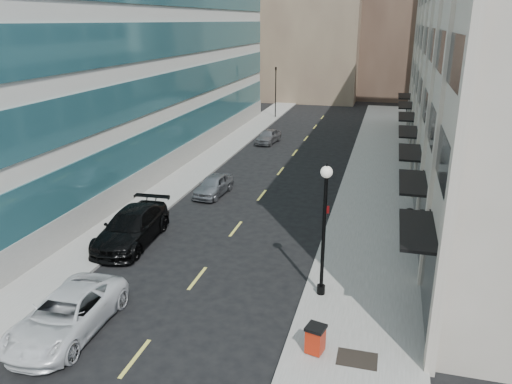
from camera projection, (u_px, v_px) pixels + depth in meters
The scene contains 17 objects.
sidewalk_right at pixel (374, 204), 32.20m from camera, with size 5.00×80.00×0.15m, color gray.
sidewalk_left at pixel (174, 186), 35.64m from camera, with size 3.00×80.00×0.15m, color gray.
building_left at pixel (96, 37), 41.12m from camera, with size 16.14×46.00×20.00m.
skyline_tan_near at pixel (316, 1), 74.30m from camera, with size 14.00×18.00×28.00m, color #8B795B.
skyline_tan_far at pixel (267, 22), 86.87m from camera, with size 12.00×14.00×22.00m, color #8B795B.
skyline_stone at pixel (472, 30), 68.38m from camera, with size 10.00×14.00×20.00m, color #C0B3A2.
grate_far at pixel (357, 359), 17.36m from camera, with size 1.40×1.00×0.01m, color black.
road_centerline at pixel (250, 210), 31.33m from camera, with size 0.15×68.20×0.01m.
traffic_signal at pixel (276, 70), 59.12m from camera, with size 0.66×0.66×6.98m.
car_white_van at pixel (67, 314), 18.86m from camera, with size 2.61×5.66×1.57m, color silver.
car_black_pickup at pixel (132, 227), 26.56m from camera, with size 2.49×6.14×1.78m, color black.
car_silver_sedan at pixel (214, 185), 33.94m from camera, with size 1.64×4.07×1.39m, color gray.
car_grey_sedan at pixel (268, 136), 48.33m from camera, with size 1.59×3.96×1.35m, color slate.
trash_bin at pixel (315, 338), 17.55m from camera, with size 0.79×0.80×1.06m.
lamppost at pixel (324, 220), 20.42m from camera, with size 0.49×0.49×5.86m.
sign_post at pixel (326, 219), 25.30m from camera, with size 0.29×0.09×2.51m.
urn_planter at pixel (410, 214), 29.04m from camera, with size 0.60×0.60×0.83m.
Camera 1 is at (7.97, -11.13, 11.32)m, focal length 35.00 mm.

